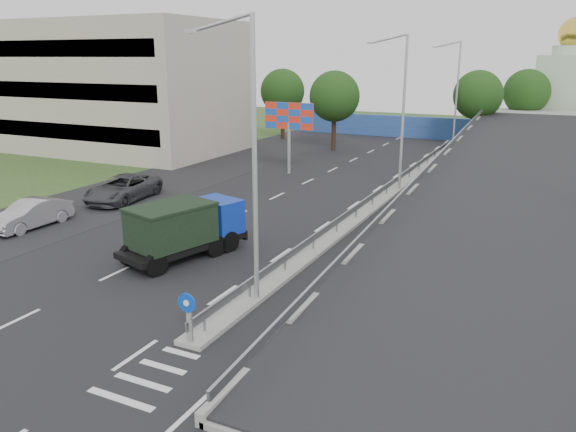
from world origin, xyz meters
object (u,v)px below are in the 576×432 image
Objects in this scene: dump_truck at (185,227)px; parked_car_b at (31,214)px; sign_bollard at (189,317)px; billboard at (289,120)px; lamp_post_near at (250,148)px; lamp_post_far at (455,89)px; church at (569,90)px; parked_car_c at (123,188)px; lamp_post_mid at (401,105)px.

dump_truck reaches higher than parked_car_b.
sign_bollard is 27.53m from billboard.
dump_truck is (-5.12, 2.93, -4.36)m from lamp_post_near.
lamp_post_near is 2.21× the size of parked_car_b.
lamp_post_near is (0.11, 3.83, 4.77)m from sign_bollard.
lamp_post_far is 0.73× the size of church.
church is at bearing 54.20° from parked_car_c.
lamp_post_mid is at bearing 89.74° from sign_bollard.
lamp_post_near is 7.33m from dump_truck.
dump_truck is 1.38× the size of parked_car_b.
billboard is 19.68m from dump_truck.
lamp_post_mid and lamp_post_far have the same top height.
lamp_post_mid is 1.00× the size of lamp_post_far.
church is (9.89, 54.00, -0.50)m from lamp_post_near.
lamp_post_near reaches higher than sign_bollard.
parked_car_c is at bearing 87.30° from parked_car_b.
lamp_post_far reaches higher than billboard.
lamp_post_mid is at bearing 89.48° from dump_truck.
billboard reaches higher than parked_car_b.
billboard is (-9.11, 22.00, -1.62)m from lamp_post_near.
dump_truck is at bearing -97.86° from lamp_post_far.
dump_truck is 10.23m from parked_car_b.
church is 50.90m from parked_car_c.
sign_bollard is at bearing -37.29° from dump_truck.
lamp_post_far is at bearing 63.16° from billboard.
lamp_post_mid is 0.73× the size of church.
lamp_post_mid is (0.11, 23.83, 4.77)m from sign_bollard.
lamp_post_mid is at bearing 48.51° from parked_car_b.
sign_bollard is 0.29× the size of parked_car_c.
lamp_post_far is 20.24m from billboard.
lamp_post_near reaches higher than parked_car_c.
sign_bollard is 0.37× the size of parked_car_b.
church reaches higher than parked_car_b.
parked_car_b is at bearing -116.36° from church.
sign_bollard is at bearing -49.09° from parked_car_c.
lamp_post_mid reaches higher than parked_car_c.
sign_bollard is at bearing -23.79° from parked_car_b.
lamp_post_mid reaches higher than billboard.
lamp_post_far is (0.11, 43.83, 4.77)m from sign_bollard.
church reaches higher than parked_car_c.
sign_bollard is 0.27× the size of dump_truck.
lamp_post_far is 1.75× the size of parked_car_c.
parked_car_b is at bearing -99.93° from parked_car_c.
parked_car_c is (-5.81, -12.21, -3.38)m from billboard.
lamp_post_mid is 18.76m from parked_car_c.
lamp_post_mid is at bearing 27.88° from parked_car_c.
lamp_post_mid is at bearing -12.38° from billboard.
church is at bearing 79.62° from lamp_post_near.
billboard reaches higher than dump_truck.
parked_car_c is (-14.92, -10.21, -5.01)m from lamp_post_mid.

